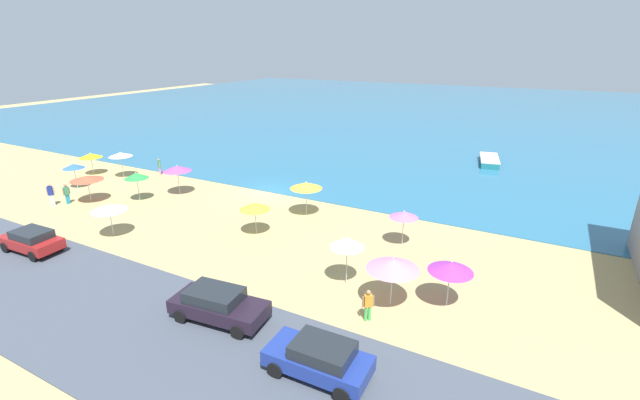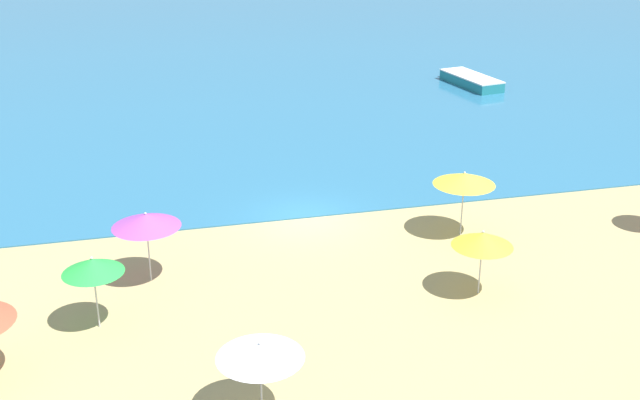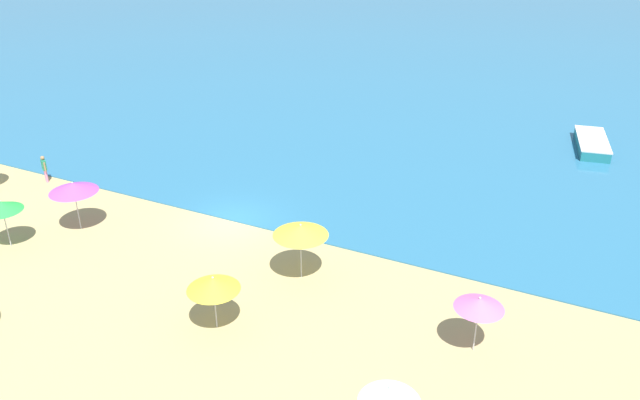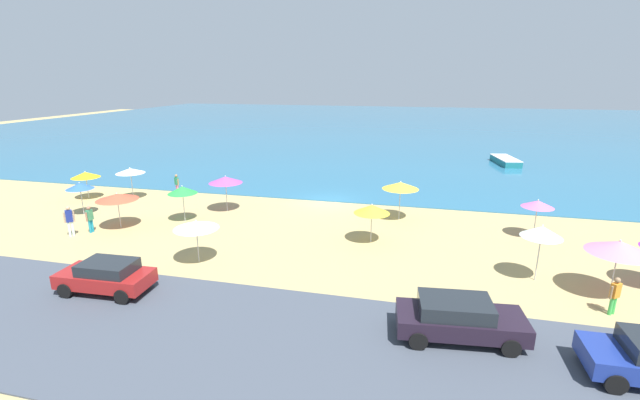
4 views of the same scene
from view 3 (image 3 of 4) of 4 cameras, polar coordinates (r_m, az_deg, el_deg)
The scene contains 10 objects.
ground_plane at distance 31.64m, azimuth -8.00°, elevation -1.94°, with size 160.00×160.00×0.00m, color tan.
sea at distance 80.89m, azimuth 14.60°, elevation 14.93°, with size 150.00×110.00×0.05m, color #276588.
beach_umbrella_1 at distance 22.60m, azimuth 14.37°, elevation -9.14°, with size 1.77×1.77×2.31m.
beach_umbrella_3 at distance 23.37m, azimuth -9.74°, elevation -7.56°, with size 2.00×2.00×2.27m.
beach_umbrella_6 at distance 25.83m, azimuth -1.78°, elevation -2.78°, with size 2.34×2.34×2.58m.
beach_umbrella_7 at distance 31.92m, azimuth -21.64°, elevation 1.07°, with size 2.30×2.30×2.52m.
beach_umbrella_8 at distance 31.72m, azimuth -27.13°, elevation -0.50°, with size 1.85×1.85×2.38m.
beach_umbrella_11 at distance 18.16m, azimuth 6.39°, elevation -17.31°, with size 1.79×1.79×2.68m.
bather_0 at distance 38.59m, azimuth -23.89°, elevation 2.74°, with size 0.50×0.38×1.58m.
skiff_nearshore at distance 43.81m, azimuth 23.59°, elevation 4.79°, with size 2.65×5.47×0.68m.
Camera 3 is at (16.05, -22.89, 14.83)m, focal length 35.00 mm.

